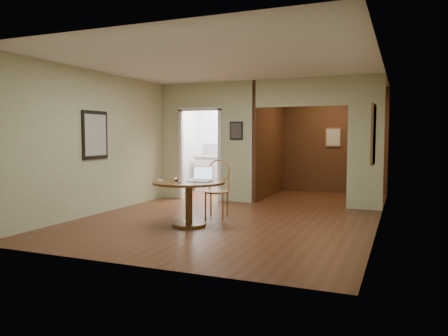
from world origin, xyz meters
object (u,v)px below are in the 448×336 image
at_px(dining_table, 189,193).
at_px(closed_laptop, 204,179).
at_px(chair, 218,185).
at_px(open_laptop, 201,177).

bearing_deg(dining_table, closed_laptop, 59.37).
distance_m(chair, closed_laptop, 0.64).
xyz_separation_m(chair, closed_laptop, (0.01, -0.62, 0.17)).
relative_size(chair, open_laptop, 2.72).
height_order(chair, closed_laptop, chair).
relative_size(chair, closed_laptop, 2.97).
bearing_deg(chair, dining_table, -105.88).
bearing_deg(chair, closed_laptop, -95.71).
relative_size(dining_table, open_laptop, 3.05).
bearing_deg(dining_table, open_laptop, 28.19).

